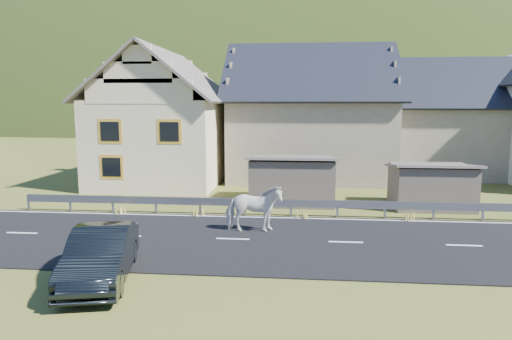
# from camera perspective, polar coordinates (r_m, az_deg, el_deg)

# --- Properties ---
(ground) EXTENTS (160.00, 160.00, 0.00)m
(ground) POSITION_cam_1_polar(r_m,az_deg,el_deg) (16.49, 11.16, -8.98)
(ground) COLOR #3D4718
(ground) RESTS_ON ground
(road) EXTENTS (60.00, 7.00, 0.04)m
(road) POSITION_cam_1_polar(r_m,az_deg,el_deg) (16.49, 11.16, -8.91)
(road) COLOR black
(road) RESTS_ON ground
(lane_markings) EXTENTS (60.00, 6.60, 0.01)m
(lane_markings) POSITION_cam_1_polar(r_m,az_deg,el_deg) (16.48, 11.16, -8.83)
(lane_markings) COLOR silver
(lane_markings) RESTS_ON road
(guardrail) EXTENTS (28.10, 0.09, 0.75)m
(guardrail) POSITION_cam_1_polar(r_m,az_deg,el_deg) (19.89, 10.16, -4.27)
(guardrail) COLOR #93969B
(guardrail) RESTS_ON ground
(shed_left) EXTENTS (4.30, 3.30, 2.40)m
(shed_left) POSITION_cam_1_polar(r_m,az_deg,el_deg) (22.49, 4.53, -1.31)
(shed_left) COLOR #6E6152
(shed_left) RESTS_ON ground
(shed_right) EXTENTS (3.80, 2.90, 2.20)m
(shed_right) POSITION_cam_1_polar(r_m,az_deg,el_deg) (22.86, 21.03, -1.94)
(shed_right) COLOR #6E6152
(shed_right) RESTS_ON ground
(house_cream) EXTENTS (7.80, 9.80, 8.30)m
(house_cream) POSITION_cam_1_polar(r_m,az_deg,el_deg) (28.90, -11.41, 7.19)
(house_cream) COLOR beige
(house_cream) RESTS_ON ground
(house_stone_a) EXTENTS (10.80, 9.80, 8.90)m
(house_stone_a) POSITION_cam_1_polar(r_m,az_deg,el_deg) (30.67, 6.76, 7.87)
(house_stone_a) COLOR gray
(house_stone_a) RESTS_ON ground
(house_stone_b) EXTENTS (9.80, 8.80, 8.10)m
(house_stone_b) POSITION_cam_1_polar(r_m,az_deg,el_deg) (34.37, 23.69, 6.61)
(house_stone_b) COLOR gray
(house_stone_b) RESTS_ON ground
(mountain) EXTENTS (440.00, 280.00, 260.00)m
(mountain) POSITION_cam_1_polar(r_m,az_deg,el_deg) (197.35, 7.33, 1.07)
(mountain) COLOR #203B0F
(mountain) RESTS_ON ground
(conifer_patch) EXTENTS (76.00, 50.00, 28.00)m
(conifer_patch) POSITION_cam_1_polar(r_m,az_deg,el_deg) (136.52, -17.76, 8.46)
(conifer_patch) COLOR black
(conifer_patch) RESTS_ON ground
(horse) EXTENTS (1.16, 2.22, 1.81)m
(horse) POSITION_cam_1_polar(r_m,az_deg,el_deg) (17.22, -0.30, -4.82)
(horse) COLOR silver
(horse) RESTS_ON road
(car) EXTENTS (2.48, 4.62, 1.45)m
(car) POSITION_cam_1_polar(r_m,az_deg,el_deg) (13.52, -18.82, -9.97)
(car) COLOR black
(car) RESTS_ON ground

